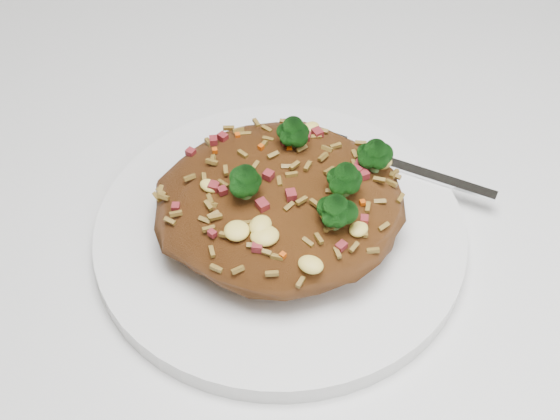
% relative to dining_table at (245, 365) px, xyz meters
% --- Properties ---
extents(dining_table, '(1.20, 0.80, 0.75)m').
position_rel_dining_table_xyz_m(dining_table, '(0.00, 0.00, 0.00)').
color(dining_table, silver).
rests_on(dining_table, ground).
extents(plate, '(0.24, 0.24, 0.01)m').
position_rel_dining_table_xyz_m(plate, '(0.03, 0.04, 0.10)').
color(plate, white).
rests_on(plate, dining_table).
extents(fried_rice, '(0.16, 0.14, 0.07)m').
position_rel_dining_table_xyz_m(fried_rice, '(0.03, 0.04, 0.13)').
color(fried_rice, brown).
rests_on(fried_rice, plate).
extents(fork, '(0.15, 0.09, 0.00)m').
position_rel_dining_table_xyz_m(fork, '(0.11, 0.09, 0.11)').
color(fork, silver).
rests_on(fork, plate).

